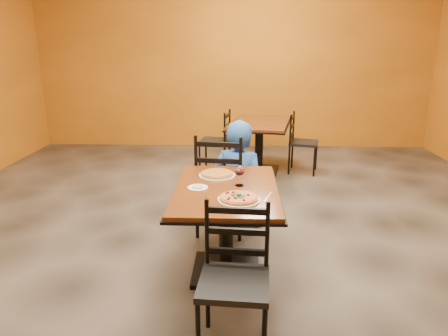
{
  "coord_description": "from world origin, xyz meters",
  "views": [
    {
      "loc": [
        0.09,
        -3.57,
        1.84
      ],
      "look_at": [
        -0.03,
        -0.3,
        0.85
      ],
      "focal_mm": 33.28,
      "sensor_mm": 36.0,
      "label": 1
    }
  ],
  "objects_px": {
    "diner": "(239,173)",
    "plate_main": "(239,200)",
    "table_second": "(259,135)",
    "side_plate": "(198,188)",
    "chair_second_left": "(215,141)",
    "pizza_main": "(239,198)",
    "chair_second_right": "(304,143)",
    "wine_glass": "(240,175)",
    "table_main": "(226,210)",
    "chair_main_near": "(234,284)",
    "pizza_far": "(217,173)",
    "chair_main_far": "(222,182)",
    "plate_far": "(217,175)"
  },
  "relations": [
    {
      "from": "chair_second_left",
      "to": "plate_main",
      "type": "height_order",
      "value": "chair_second_left"
    },
    {
      "from": "chair_main_near",
      "to": "pizza_far",
      "type": "height_order",
      "value": "chair_main_near"
    },
    {
      "from": "table_second",
      "to": "chair_main_near",
      "type": "relative_size",
      "value": 1.48
    },
    {
      "from": "chair_second_left",
      "to": "pizza_main",
      "type": "xyz_separation_m",
      "value": [
        0.35,
        -3.14,
        0.32
      ]
    },
    {
      "from": "chair_second_left",
      "to": "diner",
      "type": "relative_size",
      "value": 0.82
    },
    {
      "from": "chair_main_far",
      "to": "plate_main",
      "type": "height_order",
      "value": "chair_main_far"
    },
    {
      "from": "side_plate",
      "to": "wine_glass",
      "type": "xyz_separation_m",
      "value": [
        0.33,
        0.08,
        0.08
      ]
    },
    {
      "from": "chair_second_left",
      "to": "pizza_far",
      "type": "relative_size",
      "value": 3.25
    },
    {
      "from": "chair_main_near",
      "to": "pizza_far",
      "type": "distance_m",
      "value": 1.25
    },
    {
      "from": "plate_far",
      "to": "wine_glass",
      "type": "distance_m",
      "value": 0.32
    },
    {
      "from": "plate_main",
      "to": "chair_second_left",
      "type": "bearing_deg",
      "value": 96.4
    },
    {
      "from": "chair_main_far",
      "to": "side_plate",
      "type": "height_order",
      "value": "chair_main_far"
    },
    {
      "from": "table_main",
      "to": "pizza_main",
      "type": "relative_size",
      "value": 4.33
    },
    {
      "from": "pizza_main",
      "to": "chair_second_right",
      "type": "bearing_deg",
      "value": 73.2
    },
    {
      "from": "table_second",
      "to": "plate_main",
      "type": "distance_m",
      "value": 3.16
    },
    {
      "from": "table_main",
      "to": "chair_main_near",
      "type": "relative_size",
      "value": 1.33
    },
    {
      "from": "diner",
      "to": "side_plate",
      "type": "bearing_deg",
      "value": 91.54
    },
    {
      "from": "chair_second_right",
      "to": "pizza_far",
      "type": "xyz_separation_m",
      "value": [
        -1.14,
        -2.57,
        0.33
      ]
    },
    {
      "from": "table_second",
      "to": "side_plate",
      "type": "bearing_deg",
      "value": -102.07
    },
    {
      "from": "plate_main",
      "to": "chair_main_far",
      "type": "bearing_deg",
      "value": 98.64
    },
    {
      "from": "chair_main_near",
      "to": "chair_second_left",
      "type": "relative_size",
      "value": 1.02
    },
    {
      "from": "table_second",
      "to": "side_plate",
      "type": "relative_size",
      "value": 8.52
    },
    {
      "from": "plate_main",
      "to": "pizza_far",
      "type": "relative_size",
      "value": 1.11
    },
    {
      "from": "chair_second_right",
      "to": "wine_glass",
      "type": "xyz_separation_m",
      "value": [
        -0.94,
        -2.82,
        0.4
      ]
    },
    {
      "from": "chair_second_right",
      "to": "wine_glass",
      "type": "height_order",
      "value": "wine_glass"
    },
    {
      "from": "wine_glass",
      "to": "diner",
      "type": "bearing_deg",
      "value": 90.27
    },
    {
      "from": "wine_glass",
      "to": "table_second",
      "type": "bearing_deg",
      "value": 84.06
    },
    {
      "from": "chair_main_far",
      "to": "chair_second_left",
      "type": "relative_size",
      "value": 1.13
    },
    {
      "from": "chair_main_near",
      "to": "pizza_main",
      "type": "bearing_deg",
      "value": 91.88
    },
    {
      "from": "table_main",
      "to": "side_plate",
      "type": "distance_m",
      "value": 0.3
    },
    {
      "from": "chair_second_right",
      "to": "diner",
      "type": "distance_m",
      "value": 2.11
    },
    {
      "from": "table_main",
      "to": "chair_second_right",
      "type": "bearing_deg",
      "value": 69.95
    },
    {
      "from": "table_main",
      "to": "pizza_far",
      "type": "bearing_deg",
      "value": 106.39
    },
    {
      "from": "table_second",
      "to": "wine_glass",
      "type": "relative_size",
      "value": 7.57
    },
    {
      "from": "chair_main_far",
      "to": "chair_second_left",
      "type": "bearing_deg",
      "value": -77.21
    },
    {
      "from": "chair_second_left",
      "to": "plate_main",
      "type": "relative_size",
      "value": 2.93
    },
    {
      "from": "pizza_far",
      "to": "chair_second_right",
      "type": "bearing_deg",
      "value": 66.19
    },
    {
      "from": "plate_main",
      "to": "wine_glass",
      "type": "xyz_separation_m",
      "value": [
        0.0,
        0.32,
        0.08
      ]
    },
    {
      "from": "table_second",
      "to": "plate_far",
      "type": "height_order",
      "value": "plate_far"
    },
    {
      "from": "side_plate",
      "to": "plate_far",
      "type": "bearing_deg",
      "value": 67.39
    },
    {
      "from": "table_main",
      "to": "pizza_main",
      "type": "bearing_deg",
      "value": -70.04
    },
    {
      "from": "plate_main",
      "to": "wine_glass",
      "type": "distance_m",
      "value": 0.33
    },
    {
      "from": "diner",
      "to": "plate_main",
      "type": "xyz_separation_m",
      "value": [
        -0.0,
        -1.26,
        0.2
      ]
    },
    {
      "from": "table_second",
      "to": "chair_second_right",
      "type": "relative_size",
      "value": 1.55
    },
    {
      "from": "diner",
      "to": "plate_main",
      "type": "height_order",
      "value": "diner"
    },
    {
      "from": "table_main",
      "to": "chair_second_left",
      "type": "bearing_deg",
      "value": 95.05
    },
    {
      "from": "pizza_far",
      "to": "plate_main",
      "type": "bearing_deg",
      "value": -71.88
    },
    {
      "from": "plate_main",
      "to": "side_plate",
      "type": "height_order",
      "value": "same"
    },
    {
      "from": "chair_main_near",
      "to": "plate_main",
      "type": "distance_m",
      "value": 0.7
    },
    {
      "from": "pizza_main",
      "to": "side_plate",
      "type": "xyz_separation_m",
      "value": [
        -0.32,
        0.25,
        -0.02
      ]
    }
  ]
}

